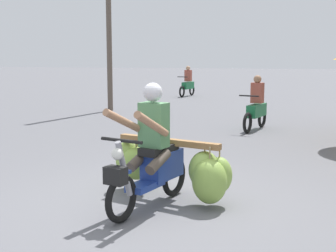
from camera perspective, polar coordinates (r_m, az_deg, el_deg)
name	(u,v)px	position (r m, az deg, el deg)	size (l,w,h in m)	color
ground_plane	(151,206)	(6.09, -2.05, -9.68)	(120.00, 120.00, 0.00)	slate
motorbike_main_loaded	(164,163)	(6.17, -0.45, -4.56)	(1.79, 1.97, 1.58)	black
motorbike_distant_ahead_left	(256,108)	(12.18, 10.72, 2.19)	(0.66, 1.58, 1.40)	black
motorbike_distant_ahead_right	(188,84)	(21.74, 2.42, 5.14)	(0.61, 1.59, 1.40)	black
utility_pole	(109,12)	(16.20, -7.25, 13.60)	(0.18, 0.18, 6.64)	brown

